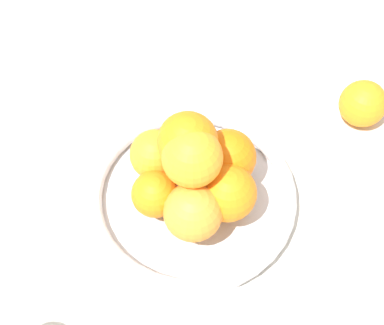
{
  "coord_description": "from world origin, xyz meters",
  "views": [
    {
      "loc": [
        0.01,
        0.4,
        0.71
      ],
      "look_at": [
        0.0,
        0.0,
        0.11
      ],
      "focal_mm": 50.0,
      "sensor_mm": 36.0,
      "label": 1
    }
  ],
  "objects": [
    {
      "name": "stray_orange",
      "position": [
        -0.28,
        -0.15,
        0.04
      ],
      "size": [
        0.08,
        0.08,
        0.08
      ],
      "primitive_type": "sphere",
      "color": "orange",
      "rests_on": "ground_plane"
    },
    {
      "name": "fruit_bowl",
      "position": [
        0.0,
        0.0,
        0.02
      ],
      "size": [
        0.31,
        0.31,
        0.04
      ],
      "color": "silver",
      "rests_on": "ground_plane"
    },
    {
      "name": "orange_pile",
      "position": [
        -0.0,
        -0.0,
        0.09
      ],
      "size": [
        0.18,
        0.2,
        0.15
      ],
      "color": "orange",
      "rests_on": "fruit_bowl"
    },
    {
      "name": "ground_plane",
      "position": [
        0.0,
        0.0,
        0.0
      ],
      "size": [
        4.0,
        4.0,
        0.0
      ],
      "primitive_type": "plane",
      "color": "beige"
    }
  ]
}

